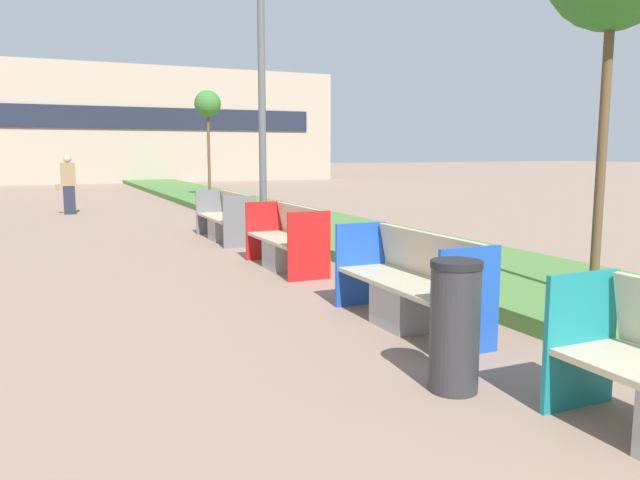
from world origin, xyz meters
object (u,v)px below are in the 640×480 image
object	(u,v)px
bench_grey_frame	(226,221)
litter_bin	(455,326)
sapling_tree_far	(208,106)
bench_red_frame	(287,245)
bench_blue_frame	(410,290)
pedestrian_walking	(68,184)
street_lamp_post	(261,9)

from	to	relation	value
bench_grey_frame	litter_bin	size ratio (longest dim) A/B	2.25
sapling_tree_far	litter_bin	bearing A→B (deg)	-98.58
litter_bin	bench_grey_frame	bearing A→B (deg)	85.71
bench_red_frame	sapling_tree_far	bearing A→B (deg)	80.85
bench_blue_frame	sapling_tree_far	xyz separation A→B (m)	(2.05, 16.13, 2.91)
bench_red_frame	pedestrian_walking	size ratio (longest dim) A/B	1.14
litter_bin	street_lamp_post	xyz separation A→B (m)	(1.23, 7.82, 3.87)
bench_red_frame	sapling_tree_far	distance (m)	13.23
bench_blue_frame	sapling_tree_far	bearing A→B (deg)	82.75
sapling_tree_far	bench_blue_frame	bearing A→B (deg)	-97.25
bench_blue_frame	bench_red_frame	distance (m)	3.39
bench_blue_frame	bench_red_frame	world-z (taller)	same
bench_red_frame	litter_bin	world-z (taller)	litter_bin
street_lamp_post	sapling_tree_far	distance (m)	10.05
litter_bin	pedestrian_walking	xyz separation A→B (m)	(-1.97, 15.09, 0.35)
litter_bin	bench_red_frame	bearing A→B (deg)	82.89
bench_blue_frame	bench_grey_frame	world-z (taller)	same
bench_red_frame	bench_grey_frame	distance (m)	3.34
bench_red_frame	sapling_tree_far	world-z (taller)	sapling_tree_far
bench_blue_frame	pedestrian_walking	bearing A→B (deg)	100.88
bench_grey_frame	litter_bin	distance (m)	8.34
bench_blue_frame	street_lamp_post	bearing A→B (deg)	84.39
litter_bin	pedestrian_walking	distance (m)	15.22
bench_blue_frame	sapling_tree_far	size ratio (longest dim) A/B	0.53
bench_grey_frame	pedestrian_walking	world-z (taller)	pedestrian_walking
pedestrian_walking	litter_bin	bearing A→B (deg)	-82.54
litter_bin	pedestrian_walking	bearing A→B (deg)	97.46
bench_grey_frame	sapling_tree_far	size ratio (longest dim) A/B	0.57
bench_grey_frame	street_lamp_post	bearing A→B (deg)	-38.71
street_lamp_post	pedestrian_walking	bearing A→B (deg)	113.84
street_lamp_post	bench_red_frame	bearing A→B (deg)	-102.16
bench_blue_frame	pedestrian_walking	distance (m)	13.76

